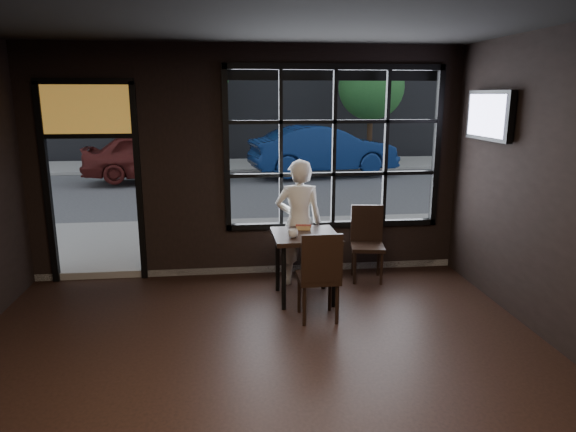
{
  "coord_description": "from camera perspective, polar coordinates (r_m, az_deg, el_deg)",
  "views": [
    {
      "loc": [
        -0.27,
        -3.59,
        2.53
      ],
      "look_at": [
        0.4,
        2.2,
        1.15
      ],
      "focal_mm": 32.0,
      "sensor_mm": 36.0,
      "label": 1
    }
  ],
  "objects": [
    {
      "name": "floor",
      "position": [
        4.41,
        -2.04,
        -21.89
      ],
      "size": [
        6.0,
        7.0,
        0.02
      ],
      "primitive_type": "cube",
      "color": "black",
      "rests_on": "ground"
    },
    {
      "name": "window_frame",
      "position": [
        7.28,
        5.14,
        7.51
      ],
      "size": [
        3.06,
        0.12,
        2.28
      ],
      "primitive_type": "cube",
      "color": "black",
      "rests_on": "ground"
    },
    {
      "name": "stained_transom",
      "position": [
        7.33,
        -21.47,
        11.01
      ],
      "size": [
        1.2,
        0.06,
        0.7
      ],
      "primitive_type": "cube",
      "color": "orange",
      "rests_on": "ground"
    },
    {
      "name": "street_asphalt",
      "position": [
        27.71,
        -6.05,
        7.96
      ],
      "size": [
        60.0,
        41.0,
        0.04
      ],
      "primitive_type": "cube",
      "color": "#545456",
      "rests_on": "ground"
    },
    {
      "name": "cafe_table",
      "position": [
        6.48,
        1.88,
        -5.6
      ],
      "size": [
        0.81,
        0.81,
        0.86
      ],
      "primitive_type": "cube",
      "rotation": [
        0.0,
        0.0,
        0.02
      ],
      "color": "black",
      "rests_on": "floor"
    },
    {
      "name": "chair_near",
      "position": [
        5.9,
        3.35,
        -6.51
      ],
      "size": [
        0.47,
        0.47,
        1.06
      ],
      "primitive_type": "cube",
      "rotation": [
        0.0,
        0.0,
        3.16
      ],
      "color": "black",
      "rests_on": "floor"
    },
    {
      "name": "chair_window",
      "position": [
        7.19,
        8.84,
        -3.14
      ],
      "size": [
        0.51,
        0.51,
        1.03
      ],
      "primitive_type": "cube",
      "rotation": [
        0.0,
        0.0,
        -0.17
      ],
      "color": "black",
      "rests_on": "floor"
    },
    {
      "name": "man",
      "position": [
        6.89,
        1.21,
        -0.74
      ],
      "size": [
        0.65,
        0.45,
        1.71
      ],
      "primitive_type": "imported",
      "rotation": [
        0.0,
        0.0,
        3.07
      ],
      "color": "silver",
      "rests_on": "floor"
    },
    {
      "name": "hotdog",
      "position": [
        6.53,
        1.74,
        -1.28
      ],
      "size": [
        0.21,
        0.11,
        0.06
      ],
      "primitive_type": null,
      "rotation": [
        0.0,
        0.0,
        -0.16
      ],
      "color": "tan",
      "rests_on": "cafe_table"
    },
    {
      "name": "cup",
      "position": [
        6.18,
        0.57,
        -1.95
      ],
      "size": [
        0.14,
        0.14,
        0.1
      ],
      "primitive_type": "imported",
      "rotation": [
        0.0,
        0.0,
        -0.12
      ],
      "color": "silver",
      "rests_on": "cafe_table"
    },
    {
      "name": "tv",
      "position": [
        6.88,
        21.48,
        10.36
      ],
      "size": [
        0.12,
        1.04,
        0.61
      ],
      "primitive_type": "cube",
      "color": "black",
      "rests_on": "wall_right"
    },
    {
      "name": "navy_car",
      "position": [
        16.25,
        3.93,
        7.35
      ],
      "size": [
        4.76,
        2.33,
        1.5
      ],
      "primitive_type": "imported",
      "rotation": [
        0.0,
        0.0,
        1.74
      ],
      "color": "navy",
      "rests_on": "street_asphalt"
    },
    {
      "name": "maroon_car",
      "position": [
        15.58,
        -14.54,
        6.48
      ],
      "size": [
        4.17,
        1.97,
        1.38
      ],
      "primitive_type": "imported",
      "rotation": [
        0.0,
        0.0,
        1.66
      ],
      "color": "#541916",
      "rests_on": "street_asphalt"
    },
    {
      "name": "tree_left",
      "position": [
        18.46,
        -10.89,
        15.26
      ],
      "size": [
        2.69,
        2.69,
        4.59
      ],
      "color": "#332114",
      "rests_on": "street_asphalt"
    },
    {
      "name": "tree_right",
      "position": [
        18.88,
        9.24,
        13.93
      ],
      "size": [
        2.32,
        2.32,
        3.96
      ],
      "color": "#332114",
      "rests_on": "street_asphalt"
    }
  ]
}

